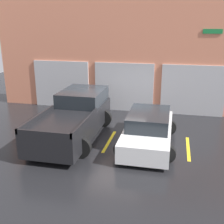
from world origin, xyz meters
TOP-DOWN VIEW (x-y plane):
  - ground_plane at (0.00, 0.00)m, footprint 28.00×28.00m
  - shophouse_building at (-0.01, 3.29)m, footprint 14.77×0.68m
  - pickup_truck at (-1.56, -1.05)m, footprint 2.56×5.28m
  - sedan_white at (1.56, -1.31)m, footprint 2.18×4.24m
  - parking_stripe_far_left at (-3.12, -1.34)m, footprint 0.12×2.20m
  - parking_stripe_left at (0.00, -1.34)m, footprint 0.12×2.20m
  - parking_stripe_centre at (3.12, -1.34)m, footprint 0.12×2.20m

SIDE VIEW (x-z plane):
  - ground_plane at x=0.00m, z-range 0.00..0.00m
  - parking_stripe_far_left at x=-3.12m, z-range 0.00..0.01m
  - parking_stripe_left at x=0.00m, z-range 0.00..0.01m
  - parking_stripe_centre at x=3.12m, z-range 0.00..0.01m
  - sedan_white at x=1.56m, z-range -0.04..1.28m
  - pickup_truck at x=-1.56m, z-range -0.05..1.69m
  - shophouse_building at x=-0.01m, z-range -0.06..5.80m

